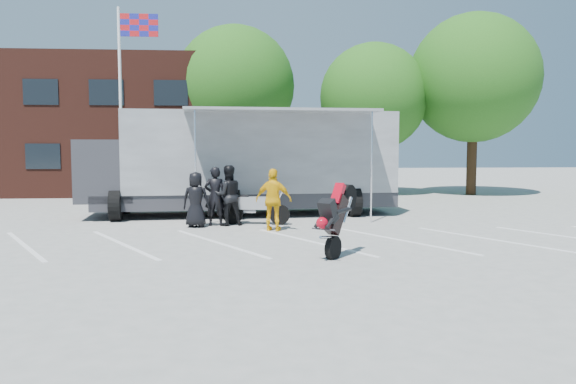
{
  "coord_description": "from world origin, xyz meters",
  "views": [
    {
      "loc": [
        -1.51,
        -13.26,
        2.46
      ],
      "look_at": [
        -0.42,
        0.99,
        1.3
      ],
      "focal_mm": 35.0,
      "sensor_mm": 36.0,
      "label": 1
    }
  ],
  "objects": [
    {
      "name": "spectator_leather_c",
      "position": [
        -2.05,
        4.21,
        0.94
      ],
      "size": [
        1.07,
        0.92,
        1.88
      ],
      "primitive_type": "imported",
      "rotation": [
        0.0,
        0.0,
        3.4
      ],
      "color": "black",
      "rests_on": "ground"
    },
    {
      "name": "flagpole",
      "position": [
        -6.24,
        10.0,
        5.05
      ],
      "size": [
        1.61,
        0.12,
        8.0
      ],
      "color": "white",
      "rests_on": "ground"
    },
    {
      "name": "ground",
      "position": [
        0.0,
        0.0,
        0.0
      ],
      "size": [
        100.0,
        100.0,
        0.0
      ],
      "primitive_type": "plane",
      "color": "#9F9F99",
      "rests_on": "ground"
    },
    {
      "name": "spectator_hivis",
      "position": [
        -0.69,
        2.96,
        0.91
      ],
      "size": [
        1.15,
        0.73,
        1.82
      ],
      "primitive_type": "imported",
      "rotation": [
        0.0,
        0.0,
        2.86
      ],
      "color": "yellow",
      "rests_on": "ground"
    },
    {
      "name": "office_building",
      "position": [
        -10.0,
        18.0,
        3.5
      ],
      "size": [
        18.0,
        8.0,
        7.0
      ],
      "primitive_type": "cube",
      "color": "#441E16",
      "rests_on": "ground"
    },
    {
      "name": "tree_left",
      "position": [
        -2.0,
        16.0,
        5.57
      ],
      "size": [
        6.12,
        6.12,
        8.64
      ],
      "color": "#382314",
      "rests_on": "ground"
    },
    {
      "name": "stunt_bike_rider",
      "position": [
        0.76,
        -0.79,
        0.0
      ],
      "size": [
        1.51,
        1.64,
        1.8
      ],
      "primitive_type": null,
      "rotation": [
        0.0,
        0.0,
        -0.67
      ],
      "color": "black",
      "rests_on": "ground"
    },
    {
      "name": "tree_right",
      "position": [
        10.0,
        14.5,
        5.88
      ],
      "size": [
        6.46,
        6.46,
        9.12
      ],
      "color": "#382314",
      "rests_on": "ground"
    },
    {
      "name": "spectator_leather_b",
      "position": [
        -2.44,
        4.16,
        0.92
      ],
      "size": [
        0.69,
        0.47,
        1.84
      ],
      "primitive_type": "imported",
      "rotation": [
        0.0,
        0.0,
        3.1
      ],
      "color": "black",
      "rests_on": "ground"
    },
    {
      "name": "transporter_truck",
      "position": [
        -1.46,
        6.98,
        0.0
      ],
      "size": [
        11.99,
        6.49,
        3.69
      ],
      "primitive_type": null,
      "rotation": [
        0.0,
        0.0,
        0.08
      ],
      "color": "#979A9F",
      "rests_on": "ground"
    },
    {
      "name": "parked_motorcycle",
      "position": [
        -1.17,
        4.34,
        0.0
      ],
      "size": [
        2.26,
        1.06,
        1.14
      ],
      "primitive_type": null,
      "rotation": [
        0.0,
        0.0,
        1.41
      ],
      "color": "#AEAFB3",
      "rests_on": "ground"
    },
    {
      "name": "spectator_leather_a",
      "position": [
        -3.01,
        3.91,
        0.85
      ],
      "size": [
        0.9,
        0.65,
        1.69
      ],
      "primitive_type": "imported",
      "rotation": [
        0.0,
        0.0,
        3.0
      ],
      "color": "black",
      "rests_on": "ground"
    },
    {
      "name": "tree_mid",
      "position": [
        5.0,
        15.0,
        4.94
      ],
      "size": [
        5.44,
        5.44,
        7.68
      ],
      "color": "#382314",
      "rests_on": "ground"
    },
    {
      "name": "parking_bay_lines",
      "position": [
        0.0,
        1.0,
        0.01
      ],
      "size": [
        18.09,
        13.33,
        0.01
      ],
      "primitive_type": "cube",
      "rotation": [
        0.0,
        0.0,
        0.52
      ],
      "color": "white",
      "rests_on": "ground"
    }
  ]
}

